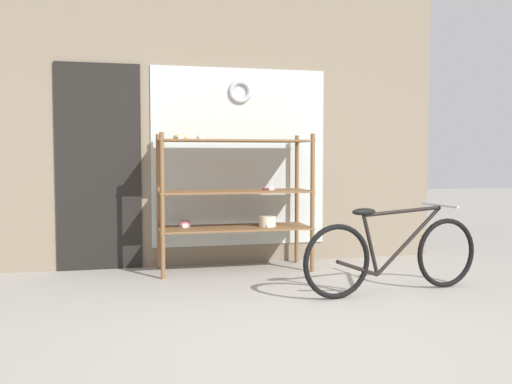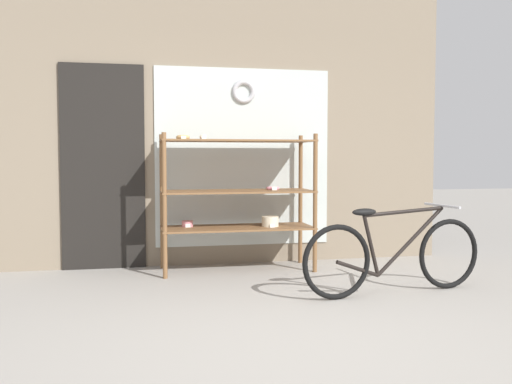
# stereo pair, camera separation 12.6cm
# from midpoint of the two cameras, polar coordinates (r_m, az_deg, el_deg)

# --- Properties ---
(ground_plane) EXTENTS (30.00, 30.00, 0.00)m
(ground_plane) POSITION_cam_midpoint_polar(r_m,az_deg,el_deg) (3.69, 4.61, -14.70)
(ground_plane) COLOR gray
(storefront_facade) EXTENTS (4.90, 0.13, 3.85)m
(storefront_facade) POSITION_cam_midpoint_polar(r_m,az_deg,el_deg) (6.19, -2.91, 10.16)
(storefront_facade) COLOR gray
(storefront_facade) RESTS_ON ground_plane
(display_case) EXTENTS (1.53, 0.56, 1.38)m
(display_case) POSITION_cam_midpoint_polar(r_m,az_deg,el_deg) (5.77, -1.22, 0.13)
(display_case) COLOR brown
(display_case) RESTS_ON ground_plane
(bicycle) EXTENTS (1.71, 0.46, 0.75)m
(bicycle) POSITION_cam_midpoint_polar(r_m,az_deg,el_deg) (4.97, 14.37, -6.07)
(bicycle) COLOR black
(bicycle) RESTS_ON ground_plane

